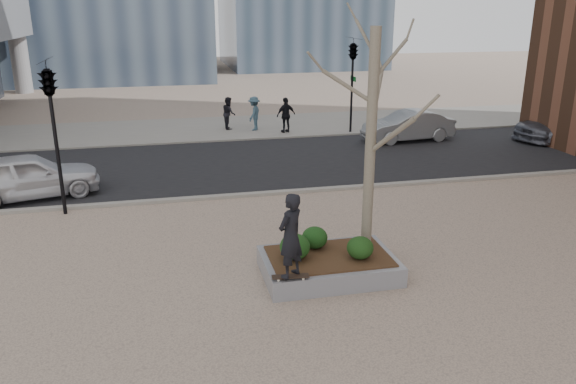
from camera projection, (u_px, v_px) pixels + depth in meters
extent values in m
plane|color=tan|center=(286.00, 279.00, 12.71)|extent=(120.00, 120.00, 0.00)
cube|color=black|center=(231.00, 164.00, 21.96)|extent=(60.00, 8.00, 0.02)
cube|color=gray|center=(213.00, 128.00, 28.44)|extent=(60.00, 6.00, 0.02)
cube|color=gray|center=(329.00, 266.00, 12.84)|extent=(3.00, 2.00, 0.45)
cube|color=#382314|center=(329.00, 256.00, 12.77)|extent=(2.70, 1.70, 0.04)
ellipsoid|color=#173E13|center=(295.00, 247.00, 12.50)|extent=(0.68, 0.68, 0.58)
ellipsoid|color=black|center=(315.00, 238.00, 13.09)|extent=(0.60, 0.60, 0.51)
ellipsoid|color=black|center=(360.00, 248.00, 12.54)|extent=(0.60, 0.60, 0.51)
imported|color=black|center=(290.00, 236.00, 11.42)|extent=(0.79, 0.75, 1.81)
imported|color=silver|center=(28.00, 176.00, 17.84)|extent=(4.61, 2.79, 1.47)
imported|color=gray|center=(408.00, 126.00, 25.57)|extent=(4.25, 1.76, 1.37)
imported|color=#53555F|center=(561.00, 123.00, 25.98)|extent=(5.31, 3.36, 1.43)
imported|color=black|center=(229.00, 113.00, 28.00)|extent=(0.63, 0.80, 1.60)
imported|color=#385465|center=(254.00, 113.00, 27.70)|extent=(1.05, 1.24, 1.67)
imported|color=black|center=(286.00, 115.00, 27.20)|extent=(1.08, 0.69, 1.70)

